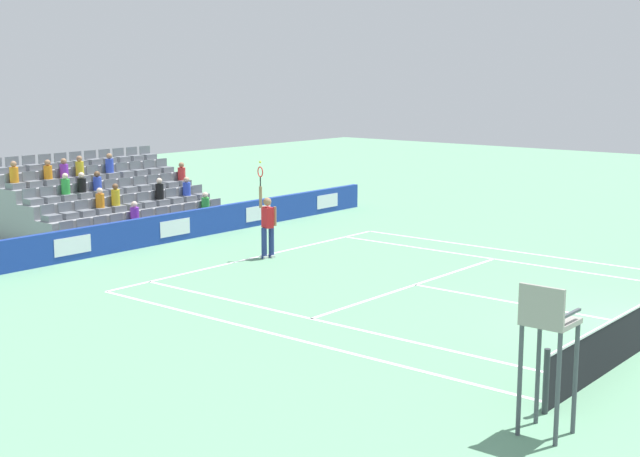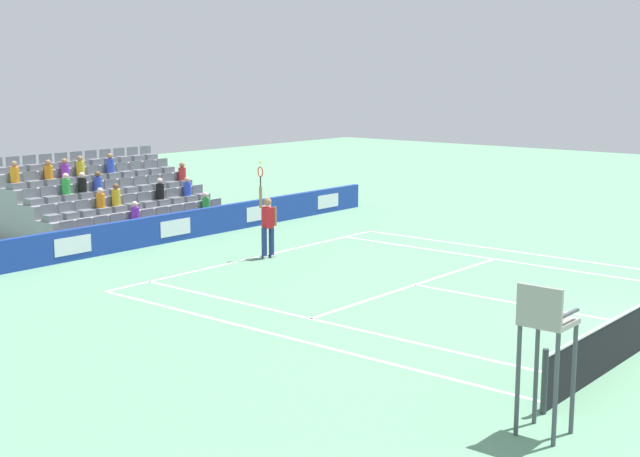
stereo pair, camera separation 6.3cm
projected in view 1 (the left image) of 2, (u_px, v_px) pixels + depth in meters
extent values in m
cube|color=white|center=(259.00, 257.00, 26.06)|extent=(10.97, 0.10, 0.01)
cube|color=white|center=(415.00, 285.00, 22.62)|extent=(8.23, 0.10, 0.01)
cube|color=white|center=(530.00, 305.00, 20.61)|extent=(0.10, 6.40, 0.01)
cube|color=white|center=(327.00, 322.00, 19.21)|extent=(0.10, 11.89, 0.01)
cube|color=white|center=(508.00, 261.00, 25.45)|extent=(0.10, 11.89, 0.01)
cube|color=white|center=(285.00, 337.00, 18.17)|extent=(0.10, 11.89, 0.01)
cube|color=white|center=(530.00, 254.00, 26.49)|extent=(0.10, 11.89, 0.01)
cube|color=white|center=(261.00, 257.00, 26.00)|extent=(0.10, 0.20, 0.01)
cube|color=#193899|center=(173.00, 227.00, 28.36)|extent=(19.27, 0.20, 0.91)
cube|color=white|center=(327.00, 201.00, 34.14)|extent=(1.23, 0.01, 0.51)
cube|color=white|center=(258.00, 213.00, 31.21)|extent=(1.23, 0.01, 0.51)
cube|color=white|center=(175.00, 228.00, 28.29)|extent=(1.23, 0.01, 0.51)
cube|color=white|center=(73.00, 246.00, 25.37)|extent=(1.23, 0.01, 0.51)
cylinder|color=#33383D|center=(546.00, 381.00, 14.00)|extent=(0.10, 0.10, 1.07)
cylinder|color=navy|center=(271.00, 242.00, 25.89)|extent=(0.16, 0.16, 0.90)
cylinder|color=navy|center=(264.00, 243.00, 25.77)|extent=(0.16, 0.16, 0.90)
cube|color=white|center=(272.00, 256.00, 25.96)|extent=(0.20, 0.28, 0.08)
cube|color=white|center=(264.00, 257.00, 25.84)|extent=(0.20, 0.28, 0.08)
cube|color=red|center=(267.00, 217.00, 25.70)|extent=(0.32, 0.41, 0.60)
sphere|color=#9E7251|center=(267.00, 202.00, 25.62)|extent=(0.24, 0.24, 0.24)
cylinder|color=#9E7251|center=(261.00, 197.00, 25.48)|extent=(0.09, 0.09, 0.62)
cylinder|color=#9E7251|center=(275.00, 216.00, 25.77)|extent=(0.09, 0.09, 0.56)
cylinder|color=black|center=(260.00, 182.00, 25.40)|extent=(0.04, 0.04, 0.28)
torus|color=red|center=(260.00, 172.00, 25.35)|extent=(0.13, 0.30, 0.31)
sphere|color=#D1E533|center=(260.00, 162.00, 25.30)|extent=(0.07, 0.07, 0.07)
cylinder|color=#474C54|center=(538.00, 370.00, 13.56)|extent=(0.07, 0.07, 1.71)
cylinder|color=#474C54|center=(575.00, 379.00, 13.19)|extent=(0.07, 0.07, 1.71)
cylinder|color=#474C54|center=(520.00, 380.00, 13.11)|extent=(0.07, 0.07, 1.71)
cylinder|color=#474C54|center=(558.00, 390.00, 12.73)|extent=(0.07, 0.07, 1.71)
cube|color=gray|center=(550.00, 321.00, 12.99)|extent=(0.70, 0.70, 0.08)
cube|color=gray|center=(542.00, 305.00, 12.69)|extent=(0.06, 0.70, 0.55)
cube|color=#474C54|center=(531.00, 306.00, 13.16)|extent=(0.56, 0.05, 0.04)
cube|color=#474C54|center=(572.00, 313.00, 12.76)|extent=(0.56, 0.05, 0.04)
cube|color=gray|center=(151.00, 231.00, 29.08)|extent=(6.82, 0.95, 0.42)
cube|color=slate|center=(219.00, 211.00, 31.38)|extent=(0.48, 0.44, 0.20)
cube|color=slate|center=(215.00, 203.00, 31.46)|extent=(0.48, 0.04, 0.30)
cube|color=slate|center=(207.00, 213.00, 30.91)|extent=(0.48, 0.44, 0.20)
cube|color=slate|center=(203.00, 205.00, 30.99)|extent=(0.48, 0.04, 0.30)
cube|color=slate|center=(193.00, 215.00, 30.44)|extent=(0.48, 0.44, 0.20)
cube|color=slate|center=(189.00, 207.00, 30.52)|extent=(0.48, 0.04, 0.30)
cube|color=slate|center=(180.00, 217.00, 29.97)|extent=(0.48, 0.44, 0.20)
cube|color=slate|center=(176.00, 209.00, 30.05)|extent=(0.48, 0.04, 0.30)
cube|color=slate|center=(166.00, 219.00, 29.50)|extent=(0.48, 0.44, 0.20)
cube|color=slate|center=(161.00, 211.00, 29.58)|extent=(0.48, 0.04, 0.30)
cube|color=slate|center=(151.00, 222.00, 29.02)|extent=(0.48, 0.44, 0.20)
cube|color=slate|center=(147.00, 214.00, 29.11)|extent=(0.48, 0.04, 0.30)
cube|color=slate|center=(136.00, 224.00, 28.55)|extent=(0.48, 0.44, 0.20)
cube|color=slate|center=(132.00, 216.00, 28.64)|extent=(0.48, 0.04, 0.30)
cube|color=slate|center=(120.00, 227.00, 28.08)|extent=(0.48, 0.44, 0.20)
cube|color=slate|center=(116.00, 218.00, 28.17)|extent=(0.48, 0.04, 0.30)
cube|color=slate|center=(104.00, 229.00, 27.61)|extent=(0.48, 0.44, 0.20)
cube|color=slate|center=(100.00, 221.00, 27.70)|extent=(0.48, 0.04, 0.30)
cube|color=slate|center=(88.00, 232.00, 27.14)|extent=(0.48, 0.44, 0.20)
cube|color=slate|center=(83.00, 223.00, 27.23)|extent=(0.48, 0.04, 0.30)
cube|color=slate|center=(71.00, 235.00, 26.67)|extent=(0.48, 0.44, 0.20)
cube|color=slate|center=(66.00, 226.00, 26.76)|extent=(0.48, 0.04, 0.30)
cube|color=gray|center=(133.00, 222.00, 29.64)|extent=(6.82, 0.95, 0.84)
cube|color=slate|center=(201.00, 196.00, 31.90)|extent=(0.48, 0.44, 0.20)
cube|color=slate|center=(197.00, 189.00, 31.98)|extent=(0.48, 0.04, 0.30)
cube|color=slate|center=(188.00, 198.00, 31.43)|extent=(0.48, 0.44, 0.20)
cube|color=slate|center=(184.00, 191.00, 31.51)|extent=(0.48, 0.04, 0.30)
cube|color=slate|center=(175.00, 200.00, 30.96)|extent=(0.48, 0.44, 0.20)
cube|color=slate|center=(171.00, 193.00, 31.04)|extent=(0.48, 0.04, 0.30)
cube|color=slate|center=(161.00, 202.00, 30.49)|extent=(0.48, 0.44, 0.20)
cube|color=slate|center=(157.00, 195.00, 30.57)|extent=(0.48, 0.04, 0.30)
cube|color=slate|center=(147.00, 204.00, 30.02)|extent=(0.48, 0.44, 0.20)
cube|color=slate|center=(143.00, 196.00, 30.10)|extent=(0.48, 0.04, 0.30)
cube|color=slate|center=(132.00, 206.00, 29.55)|extent=(0.48, 0.44, 0.20)
cube|color=slate|center=(128.00, 198.00, 29.63)|extent=(0.48, 0.04, 0.30)
cube|color=slate|center=(117.00, 209.00, 29.08)|extent=(0.48, 0.44, 0.20)
cube|color=slate|center=(113.00, 200.00, 29.16)|extent=(0.48, 0.04, 0.30)
cube|color=slate|center=(101.00, 211.00, 28.61)|extent=(0.48, 0.44, 0.20)
cube|color=slate|center=(97.00, 203.00, 28.69)|extent=(0.48, 0.04, 0.30)
cube|color=slate|center=(85.00, 213.00, 28.14)|extent=(0.48, 0.44, 0.20)
cube|color=slate|center=(81.00, 205.00, 28.22)|extent=(0.48, 0.04, 0.30)
cube|color=slate|center=(69.00, 215.00, 27.67)|extent=(0.48, 0.44, 0.20)
cube|color=slate|center=(65.00, 207.00, 27.75)|extent=(0.48, 0.04, 0.30)
cube|color=slate|center=(52.00, 218.00, 27.20)|extent=(0.48, 0.44, 0.20)
cube|color=slate|center=(47.00, 209.00, 27.28)|extent=(0.48, 0.04, 0.30)
cube|color=gray|center=(115.00, 213.00, 30.20)|extent=(6.82, 0.95, 1.26)
cube|color=slate|center=(183.00, 183.00, 32.42)|extent=(0.48, 0.44, 0.20)
cube|color=slate|center=(179.00, 176.00, 32.51)|extent=(0.48, 0.04, 0.30)
cube|color=slate|center=(170.00, 184.00, 31.95)|extent=(0.48, 0.44, 0.20)
cube|color=slate|center=(166.00, 177.00, 32.04)|extent=(0.48, 0.04, 0.30)
cube|color=slate|center=(156.00, 186.00, 31.48)|extent=(0.48, 0.44, 0.20)
cube|color=slate|center=(153.00, 179.00, 31.56)|extent=(0.48, 0.04, 0.30)
cube|color=slate|center=(143.00, 188.00, 31.01)|extent=(0.48, 0.44, 0.20)
cube|color=slate|center=(139.00, 180.00, 31.09)|extent=(0.48, 0.04, 0.30)
cube|color=slate|center=(128.00, 190.00, 30.54)|extent=(0.48, 0.44, 0.20)
cube|color=slate|center=(125.00, 182.00, 30.62)|extent=(0.48, 0.04, 0.30)
cube|color=slate|center=(114.00, 191.00, 30.07)|extent=(0.48, 0.44, 0.20)
cube|color=slate|center=(110.00, 184.00, 30.15)|extent=(0.48, 0.04, 0.30)
cube|color=slate|center=(99.00, 193.00, 29.60)|extent=(0.48, 0.44, 0.20)
cube|color=slate|center=(95.00, 185.00, 29.68)|extent=(0.48, 0.04, 0.30)
cube|color=slate|center=(83.00, 195.00, 29.13)|extent=(0.48, 0.44, 0.20)
cube|color=slate|center=(79.00, 187.00, 29.21)|extent=(0.48, 0.04, 0.30)
cube|color=slate|center=(67.00, 197.00, 28.66)|extent=(0.48, 0.44, 0.20)
cube|color=slate|center=(63.00, 189.00, 28.74)|extent=(0.48, 0.04, 0.30)
cube|color=slate|center=(50.00, 199.00, 28.19)|extent=(0.48, 0.44, 0.20)
cube|color=slate|center=(46.00, 191.00, 28.27)|extent=(0.48, 0.04, 0.30)
cube|color=slate|center=(33.00, 202.00, 27.72)|extent=(0.48, 0.44, 0.20)
cube|color=slate|center=(29.00, 193.00, 27.80)|extent=(0.48, 0.04, 0.30)
cube|color=gray|center=(97.00, 204.00, 30.76)|extent=(6.82, 0.95, 1.68)
cube|color=slate|center=(165.00, 170.00, 32.95)|extent=(0.48, 0.44, 0.20)
cube|color=slate|center=(162.00, 163.00, 33.03)|extent=(0.48, 0.04, 0.30)
cube|color=slate|center=(152.00, 171.00, 32.48)|extent=(0.48, 0.44, 0.20)
cube|color=slate|center=(149.00, 164.00, 32.56)|extent=(0.48, 0.04, 0.30)
cube|color=slate|center=(139.00, 172.00, 32.01)|extent=(0.48, 0.44, 0.20)
cube|color=slate|center=(135.00, 165.00, 32.09)|extent=(0.48, 0.04, 0.30)
cube|color=slate|center=(125.00, 174.00, 31.54)|extent=(0.48, 0.44, 0.20)
cube|color=slate|center=(121.00, 167.00, 31.62)|extent=(0.48, 0.04, 0.30)
cube|color=slate|center=(111.00, 175.00, 31.07)|extent=(0.48, 0.44, 0.20)
cube|color=slate|center=(107.00, 168.00, 31.15)|extent=(0.48, 0.04, 0.30)
cube|color=slate|center=(96.00, 177.00, 30.60)|extent=(0.48, 0.44, 0.20)
cube|color=slate|center=(92.00, 169.00, 30.68)|extent=(0.48, 0.04, 0.30)
cube|color=slate|center=(81.00, 179.00, 30.13)|extent=(0.48, 0.44, 0.20)
cube|color=slate|center=(77.00, 171.00, 30.21)|extent=(0.48, 0.04, 0.30)
cube|color=slate|center=(65.00, 180.00, 29.65)|extent=(0.48, 0.44, 0.20)
cube|color=slate|center=(62.00, 173.00, 29.74)|extent=(0.48, 0.04, 0.30)
cube|color=slate|center=(49.00, 182.00, 29.18)|extent=(0.48, 0.44, 0.20)
cube|color=slate|center=(45.00, 174.00, 29.27)|extent=(0.48, 0.04, 0.30)
cube|color=slate|center=(33.00, 184.00, 28.71)|extent=(0.48, 0.44, 0.20)
cube|color=slate|center=(29.00, 176.00, 28.80)|extent=(0.48, 0.04, 0.30)
cube|color=slate|center=(16.00, 186.00, 28.24)|extent=(0.48, 0.44, 0.20)
cube|color=slate|center=(12.00, 178.00, 28.33)|extent=(0.48, 0.04, 0.30)
cube|color=gray|center=(81.00, 196.00, 31.32)|extent=(6.82, 0.95, 2.10)
cube|color=slate|center=(148.00, 157.00, 33.47)|extent=(0.48, 0.44, 0.20)
cube|color=slate|center=(145.00, 150.00, 33.55)|extent=(0.48, 0.04, 0.30)
cube|color=slate|center=(135.00, 158.00, 33.00)|extent=(0.48, 0.44, 0.20)
cube|color=slate|center=(132.00, 151.00, 33.08)|extent=(0.48, 0.04, 0.30)
cube|color=slate|center=(122.00, 159.00, 32.53)|extent=(0.48, 0.44, 0.20)
cube|color=slate|center=(118.00, 152.00, 32.61)|extent=(0.48, 0.04, 0.30)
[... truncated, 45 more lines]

